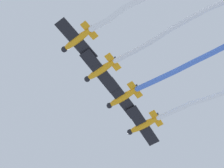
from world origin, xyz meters
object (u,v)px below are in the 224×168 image
at_px(airplane_lead, 143,125).
at_px(airplane_left_wing, 122,98).
at_px(airplane_slot, 77,40).
at_px(airplane_right_wing, 100,71).

relative_size(airplane_lead, airplane_left_wing, 0.99).
relative_size(airplane_left_wing, airplane_slot, 1.00).
bearing_deg(airplane_left_wing, airplane_right_wing, 89.87).
xyz_separation_m(airplane_lead, airplane_slot, (-17.15, 2.91, 0.30)).
distance_m(airplane_lead, airplane_right_wing, 11.60).
height_order(airplane_left_wing, airplane_right_wing, airplane_left_wing).
height_order(airplane_right_wing, airplane_slot, airplane_slot).
bearing_deg(airplane_lead, airplane_slot, 86.03).
height_order(airplane_lead, airplane_slot, airplane_slot).
bearing_deg(airplane_slot, airplane_left_wing, -86.76).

